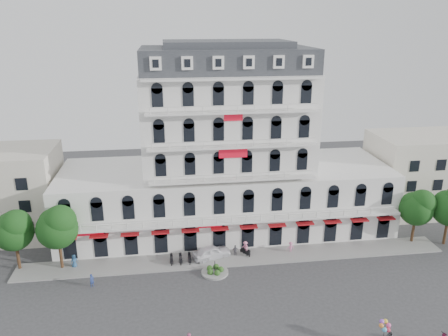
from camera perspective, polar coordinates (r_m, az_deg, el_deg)
The scene contains 17 objects.
ground at distance 48.29m, azimuth 3.35°, elevation -17.08°, with size 120.00×120.00×0.00m, color #38383A.
sidewalk at distance 55.66m, azimuth 1.57°, elevation -11.63°, with size 53.00×4.00×0.16m, color gray.
main_building at distance 59.74m, azimuth 0.28°, elevation 0.97°, with size 45.00×15.00×25.80m.
flank_building_west at distance 66.23m, azimuth -26.69°, elevation -2.94°, with size 14.00×10.00×12.00m, color beige.
flank_building_east at distance 73.04m, azimuth 24.04°, elevation -0.62°, with size 14.00×10.00×12.00m, color beige.
traffic_island at distance 52.68m, azimuth -1.20°, elevation -13.33°, with size 3.20×3.20×1.60m.
parked_scooter_row at distance 54.99m, azimuth -5.09°, elevation -12.22°, with size 4.40×1.80×1.10m, color black, non-canonical shape.
tree_west_outer at distance 56.43m, azimuth -25.78°, elevation -7.18°, with size 4.50×4.48×7.76m.
tree_west_inner at distance 54.46m, azimuth -20.95°, elevation -7.04°, with size 4.76×4.76×8.25m.
tree_east_inner at distance 62.34m, azimuth 23.92°, elevation -4.61°, with size 4.40×4.37×7.57m.
parked_car at distance 55.37m, azimuth -1.62°, elevation -10.93°, with size 1.93×4.80×1.63m, color white.
rider_center at distance 55.79m, azimuth 2.79°, elevation -10.42°, with size 1.12×1.48×2.02m.
pedestrian_left at distance 56.35m, azimuth -18.97°, elevation -11.43°, with size 0.84×0.55×1.73m, color #29517B.
pedestrian_mid at distance 55.74m, azimuth 1.48°, elevation -10.76°, with size 0.90×0.38×1.54m, color slate.
pedestrian_right at distance 57.20m, azimuth 8.69°, elevation -10.19°, with size 0.96×0.55×1.49m, color pink.
pedestrian_far at distance 52.24m, azimuth -16.87°, elevation -13.88°, with size 0.57×0.37×1.56m, color navy.
balloon_vendor at distance 44.94m, azimuth 20.58°, elevation -19.56°, with size 1.29×1.23×2.45m.
Camera 1 is at (-7.90, -38.30, 28.34)m, focal length 35.00 mm.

